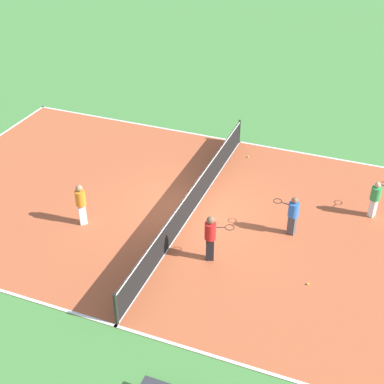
% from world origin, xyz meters
% --- Properties ---
extents(ground_plane, '(80.00, 80.00, 0.00)m').
position_xyz_m(ground_plane, '(0.00, 0.00, 0.00)').
color(ground_plane, '#47843D').
extents(court_surface, '(11.87, 21.06, 0.02)m').
position_xyz_m(court_surface, '(0.00, 0.00, 0.01)').
color(court_surface, '#B75633').
rests_on(court_surface, ground_plane).
extents(tennis_net, '(11.67, 0.10, 1.11)m').
position_xyz_m(tennis_net, '(0.00, 0.00, 0.59)').
color(tennis_net, black).
rests_on(tennis_net, court_surface).
extents(player_center_orange, '(0.51, 0.51, 1.60)m').
position_xyz_m(player_center_orange, '(-2.03, 3.33, 0.93)').
color(player_center_orange, white).
rests_on(player_center_orange, court_surface).
extents(player_near_blue, '(0.51, 0.98, 1.48)m').
position_xyz_m(player_near_blue, '(0.06, -3.62, 0.86)').
color(player_near_blue, '#4C4C51').
rests_on(player_near_blue, court_surface).
extents(player_far_green, '(0.99, 0.67, 1.42)m').
position_xyz_m(player_far_green, '(2.16, -6.13, 0.82)').
color(player_far_green, white).
rests_on(player_far_green, court_surface).
extents(player_coach_red, '(0.64, 0.99, 1.68)m').
position_xyz_m(player_coach_red, '(-2.23, -1.49, 0.99)').
color(player_coach_red, black).
rests_on(player_coach_red, court_surface).
extents(tennis_ball_near_net, '(0.07, 0.07, 0.07)m').
position_xyz_m(tennis_ball_near_net, '(-2.29, -4.68, 0.06)').
color(tennis_ball_near_net, '#CCE033').
rests_on(tennis_ball_near_net, court_surface).
extents(tennis_ball_right_alley, '(0.07, 0.07, 0.07)m').
position_xyz_m(tennis_ball_right_alley, '(4.64, -0.77, 0.06)').
color(tennis_ball_right_alley, '#CCE033').
rests_on(tennis_ball_right_alley, court_surface).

